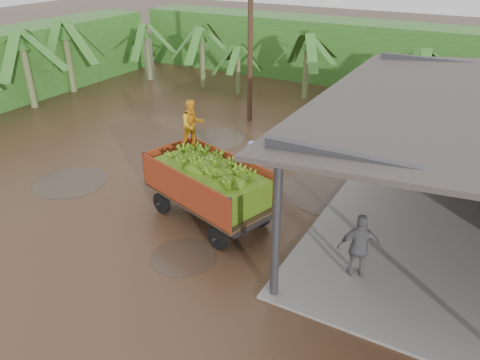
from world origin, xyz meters
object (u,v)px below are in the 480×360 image
Objects in this scene: man_blue at (252,165)px; utility_pole at (250,30)px; banana_trailer at (208,182)px; man_grey at (360,247)px.

utility_pole is (-3.37, 6.11, 3.32)m from man_blue.
utility_pole is (-3.16, 8.50, 2.97)m from banana_trailer.
man_grey is 0.22× the size of utility_pole.
man_grey reaches higher than man_blue.
man_blue is 5.52m from man_grey.
utility_pole reaches higher than banana_trailer.
man_blue is 0.97× the size of man_grey.
utility_pole reaches higher than man_grey.
man_blue is 0.22× the size of utility_pole.
banana_trailer is at bearing -30.22° from man_grey.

